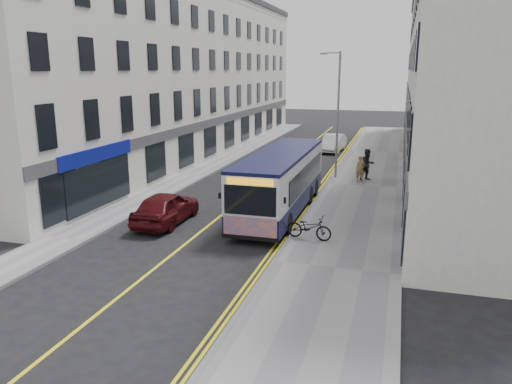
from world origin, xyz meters
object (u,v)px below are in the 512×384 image
Objects in this scene: streetlamp at (337,111)px; car_maroon at (166,207)px; city_bus at (281,180)px; bicycle at (309,227)px; car_white at (333,143)px; pedestrian_far at (368,165)px; pedestrian_near at (360,169)px.

car_maroon is (-6.17, -11.80, -3.63)m from streetlamp.
bicycle is at bearing -61.15° from city_bus.
car_white is 23.22m from car_maroon.
streetlamp is at bearing 131.43° from pedestrian_far.
bicycle is at bearing -80.06° from car_white.
pedestrian_near reaches higher than car_maroon.
pedestrian_far is at bearing -126.12° from car_maroon.
pedestrian_near is 0.82× the size of pedestrian_far.
car_white is (-3.68, 11.32, -0.38)m from pedestrian_far.
bicycle is at bearing 174.03° from car_maroon.
bicycle is 23.54m from car_white.
streetlamp reaches higher than car_white.
streetlamp reaches higher than city_bus.
pedestrian_near reaches higher than bicycle.
bicycle is 12.22m from pedestrian_far.
pedestrian_far reaches higher than car_maroon.
streetlamp is at bearing 129.38° from pedestrian_near.
city_bus is at bearing -145.64° from car_maroon.
pedestrian_near is 0.36× the size of car_maroon.
city_bus is at bearing -85.25° from car_white.
pedestrian_near is at bearing -126.49° from car_maroon.
car_white is 1.00× the size of car_maroon.
bicycle is at bearing -114.95° from pedestrian_near.
city_bus is at bearing -152.54° from pedestrian_far.
pedestrian_near is (1.10, 11.44, 0.31)m from bicycle.
city_bus is 6.46× the size of pedestrian_near.
pedestrian_far reaches higher than bicycle.
bicycle is (0.62, -12.48, -3.76)m from streetlamp.
streetlamp is at bearing 11.49° from bicycle.
city_bus is 5.71m from car_maroon.
city_bus is 4.56m from bicycle.
pedestrian_far is (2.10, -0.36, -3.28)m from streetlamp.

